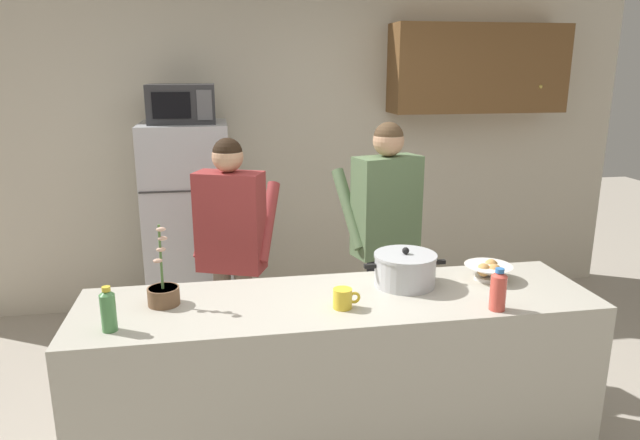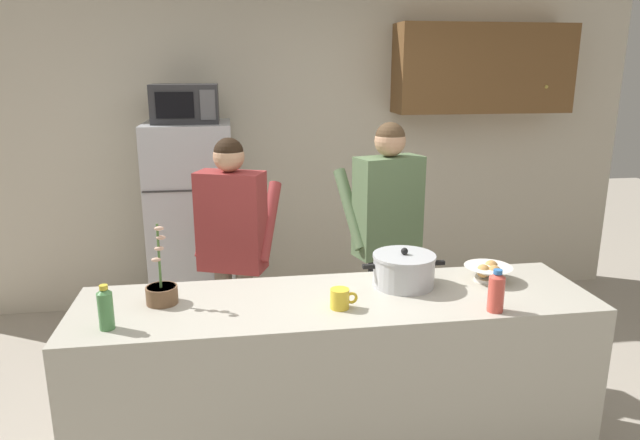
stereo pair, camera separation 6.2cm
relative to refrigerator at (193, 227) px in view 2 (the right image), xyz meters
name	(u,v)px [view 2 (the right image)]	position (x,y,z in m)	size (l,w,h in m)	color
back_wall_unit	(319,140)	(1.06, 0.41, 0.61)	(6.00, 0.48, 2.60)	beige
kitchen_island	(336,382)	(0.80, -1.85, -0.35)	(2.53, 0.68, 0.92)	#BCB7A8
refrigerator	(193,227)	(0.00, 0.00, 0.00)	(0.64, 0.68, 1.61)	#B7BABF
microwave	(185,103)	(0.00, -0.02, 0.95)	(0.48, 0.37, 0.28)	#2D2D30
person_near_pot	(233,235)	(0.31, -0.95, 0.19)	(0.59, 0.54, 1.61)	#726656
person_by_sink	(387,219)	(1.30, -0.92, 0.25)	(0.59, 0.53, 1.68)	black
cooking_pot	(404,270)	(1.17, -1.73, 0.20)	(0.43, 0.32, 0.20)	silver
coffee_mug	(340,299)	(0.80, -1.97, 0.16)	(0.13, 0.09, 0.10)	yellow
bread_bowl	(488,272)	(1.63, -1.74, 0.16)	(0.25, 0.25, 0.10)	white
bottle_near_edge	(496,291)	(1.50, -2.11, 0.21)	(0.07, 0.07, 0.20)	#D84C3F
bottle_mid_counter	(106,308)	(-0.24, -2.03, 0.21)	(0.07, 0.07, 0.20)	#4C8C4C
potted_orchid	(162,291)	(-0.03, -1.78, 0.18)	(0.15, 0.15, 0.39)	brown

